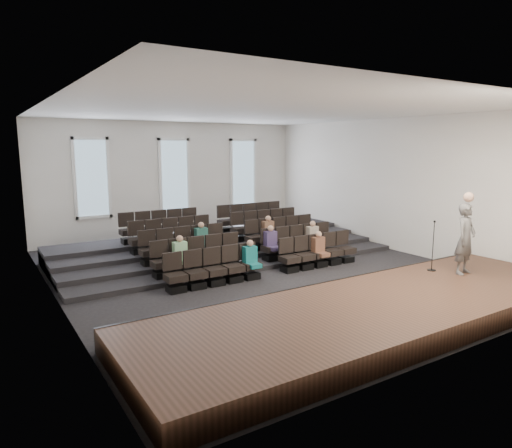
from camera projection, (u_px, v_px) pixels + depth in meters
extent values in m
plane|color=black|center=(260.00, 271.00, 14.62)|extent=(14.00, 14.00, 0.00)
cube|color=white|center=(260.00, 110.00, 13.79)|extent=(12.00, 14.00, 0.02)
cube|color=silver|center=(174.00, 180.00, 20.06)|extent=(12.00, 0.04, 5.00)
cube|color=silver|center=(467.00, 225.00, 8.35)|extent=(12.00, 0.04, 5.00)
cube|color=silver|center=(51.00, 206.00, 11.04)|extent=(0.04, 14.00, 5.00)
cube|color=silver|center=(393.00, 185.00, 17.37)|extent=(0.04, 14.00, 5.00)
cube|color=#472B1E|center=(382.00, 311.00, 10.32)|extent=(11.80, 3.60, 0.50)
cube|color=black|center=(330.00, 290.00, 11.80)|extent=(11.80, 0.06, 0.52)
cube|color=black|center=(225.00, 254.00, 16.55)|extent=(11.80, 4.80, 0.15)
cube|color=black|center=(219.00, 250.00, 16.97)|extent=(11.80, 3.75, 0.30)
cube|color=black|center=(212.00, 245.00, 17.40)|extent=(11.80, 2.70, 0.45)
cube|color=black|center=(206.00, 241.00, 17.82)|extent=(11.80, 1.65, 0.60)
cube|color=black|center=(176.00, 288.00, 12.46)|extent=(0.47, 0.43, 0.20)
cube|color=black|center=(176.00, 277.00, 12.41)|extent=(0.55, 0.50, 0.19)
cube|color=black|center=(172.00, 261.00, 12.51)|extent=(0.55, 0.08, 0.50)
cube|color=black|center=(196.00, 285.00, 12.77)|extent=(0.47, 0.43, 0.20)
cube|color=black|center=(196.00, 274.00, 12.72)|extent=(0.55, 0.50, 0.19)
cube|color=black|center=(192.00, 258.00, 12.83)|extent=(0.55, 0.08, 0.50)
cube|color=black|center=(215.00, 282.00, 13.09)|extent=(0.47, 0.43, 0.20)
cube|color=black|center=(215.00, 271.00, 13.04)|extent=(0.55, 0.50, 0.19)
cube|color=black|center=(211.00, 256.00, 13.14)|extent=(0.55, 0.08, 0.50)
cube|color=black|center=(233.00, 278.00, 13.40)|extent=(0.47, 0.43, 0.20)
cube|color=black|center=(233.00, 268.00, 13.35)|extent=(0.55, 0.50, 0.19)
cube|color=black|center=(230.00, 253.00, 13.46)|extent=(0.55, 0.08, 0.50)
cube|color=black|center=(251.00, 275.00, 13.72)|extent=(0.47, 0.43, 0.20)
cube|color=black|center=(251.00, 265.00, 13.67)|extent=(0.55, 0.50, 0.19)
cube|color=black|center=(247.00, 251.00, 13.78)|extent=(0.55, 0.08, 0.50)
cube|color=black|center=(289.00, 269.00, 14.48)|extent=(0.47, 0.43, 0.20)
cube|color=black|center=(290.00, 259.00, 14.43)|extent=(0.55, 0.50, 0.19)
cube|color=black|center=(286.00, 245.00, 14.54)|extent=(0.55, 0.08, 0.50)
cube|color=black|center=(304.00, 266.00, 14.80)|extent=(0.47, 0.43, 0.20)
cube|color=black|center=(305.00, 257.00, 14.75)|extent=(0.55, 0.50, 0.19)
cube|color=black|center=(301.00, 243.00, 14.85)|extent=(0.55, 0.08, 0.50)
cube|color=black|center=(319.00, 264.00, 15.11)|extent=(0.47, 0.43, 0.20)
cube|color=black|center=(319.00, 255.00, 15.06)|extent=(0.55, 0.50, 0.19)
cube|color=black|center=(315.00, 241.00, 15.17)|extent=(0.55, 0.08, 0.50)
cube|color=black|center=(332.00, 261.00, 15.43)|extent=(0.47, 0.43, 0.20)
cube|color=black|center=(333.00, 252.00, 15.38)|extent=(0.55, 0.50, 0.19)
cube|color=black|center=(329.00, 239.00, 15.49)|extent=(0.55, 0.08, 0.50)
cube|color=black|center=(345.00, 259.00, 15.75)|extent=(0.47, 0.43, 0.20)
cube|color=black|center=(346.00, 250.00, 15.69)|extent=(0.55, 0.50, 0.19)
cube|color=black|center=(342.00, 238.00, 15.80)|extent=(0.55, 0.08, 0.50)
cube|color=black|center=(162.00, 274.00, 13.31)|extent=(0.47, 0.43, 0.20)
cube|color=black|center=(162.00, 264.00, 13.26)|extent=(0.55, 0.50, 0.19)
cube|color=black|center=(158.00, 249.00, 13.36)|extent=(0.55, 0.08, 0.50)
cube|color=black|center=(181.00, 271.00, 13.62)|extent=(0.47, 0.43, 0.20)
cube|color=black|center=(181.00, 261.00, 13.57)|extent=(0.55, 0.50, 0.19)
cube|color=black|center=(178.00, 246.00, 13.68)|extent=(0.55, 0.08, 0.50)
cube|color=black|center=(199.00, 268.00, 13.94)|extent=(0.47, 0.43, 0.20)
cube|color=black|center=(199.00, 259.00, 13.89)|extent=(0.55, 0.50, 0.19)
cube|color=black|center=(196.00, 244.00, 14.00)|extent=(0.55, 0.08, 0.50)
cube|color=black|center=(217.00, 266.00, 14.26)|extent=(0.47, 0.43, 0.20)
cube|color=black|center=(217.00, 256.00, 14.20)|extent=(0.55, 0.50, 0.19)
cube|color=black|center=(213.00, 242.00, 14.31)|extent=(0.55, 0.08, 0.50)
cube|color=black|center=(233.00, 263.00, 14.57)|extent=(0.47, 0.43, 0.20)
cube|color=black|center=(233.00, 254.00, 14.52)|extent=(0.55, 0.50, 0.19)
cube|color=black|center=(230.00, 240.00, 14.63)|extent=(0.55, 0.08, 0.50)
cube|color=black|center=(271.00, 257.00, 15.33)|extent=(0.47, 0.43, 0.20)
cube|color=black|center=(271.00, 248.00, 15.28)|extent=(0.55, 0.50, 0.19)
cube|color=black|center=(268.00, 235.00, 15.39)|extent=(0.55, 0.08, 0.50)
cube|color=black|center=(285.00, 255.00, 15.65)|extent=(0.47, 0.43, 0.20)
cube|color=black|center=(286.00, 246.00, 15.60)|extent=(0.55, 0.50, 0.19)
cube|color=black|center=(282.00, 234.00, 15.71)|extent=(0.55, 0.08, 0.50)
cube|color=black|center=(299.00, 253.00, 15.97)|extent=(0.47, 0.43, 0.20)
cube|color=black|center=(299.00, 244.00, 15.91)|extent=(0.55, 0.50, 0.19)
cube|color=black|center=(296.00, 232.00, 16.02)|extent=(0.55, 0.08, 0.50)
cube|color=black|center=(313.00, 251.00, 16.28)|extent=(0.47, 0.43, 0.20)
cube|color=black|center=(313.00, 243.00, 16.23)|extent=(0.55, 0.50, 0.19)
cube|color=black|center=(309.00, 230.00, 16.34)|extent=(0.55, 0.08, 0.50)
cube|color=black|center=(325.00, 249.00, 16.60)|extent=(0.47, 0.43, 0.20)
cube|color=black|center=(326.00, 241.00, 16.55)|extent=(0.55, 0.50, 0.19)
cube|color=black|center=(322.00, 229.00, 16.65)|extent=(0.55, 0.08, 0.50)
cube|color=black|center=(150.00, 262.00, 14.16)|extent=(0.47, 0.42, 0.20)
cube|color=black|center=(149.00, 252.00, 14.11)|extent=(0.55, 0.50, 0.19)
cube|color=black|center=(146.00, 238.00, 14.21)|extent=(0.55, 0.08, 0.50)
cube|color=black|center=(168.00, 259.00, 14.47)|extent=(0.47, 0.42, 0.20)
cube|color=black|center=(168.00, 250.00, 14.42)|extent=(0.55, 0.50, 0.19)
cube|color=black|center=(165.00, 236.00, 14.53)|extent=(0.55, 0.08, 0.50)
cube|color=black|center=(185.00, 257.00, 14.79)|extent=(0.47, 0.42, 0.20)
cube|color=black|center=(185.00, 247.00, 14.74)|extent=(0.55, 0.50, 0.19)
cube|color=black|center=(182.00, 234.00, 14.85)|extent=(0.55, 0.08, 0.50)
cube|color=black|center=(202.00, 255.00, 15.11)|extent=(0.47, 0.42, 0.20)
cube|color=black|center=(202.00, 245.00, 15.05)|extent=(0.55, 0.50, 0.19)
cube|color=black|center=(199.00, 232.00, 15.16)|extent=(0.55, 0.08, 0.50)
cube|color=black|center=(218.00, 252.00, 15.42)|extent=(0.47, 0.42, 0.20)
cube|color=black|center=(218.00, 243.00, 15.37)|extent=(0.55, 0.50, 0.19)
cube|color=black|center=(215.00, 230.00, 15.48)|extent=(0.55, 0.08, 0.50)
cube|color=black|center=(254.00, 247.00, 16.18)|extent=(0.47, 0.42, 0.20)
cube|color=black|center=(254.00, 239.00, 16.13)|extent=(0.55, 0.50, 0.19)
cube|color=black|center=(251.00, 227.00, 16.24)|extent=(0.55, 0.08, 0.50)
cube|color=black|center=(268.00, 245.00, 16.50)|extent=(0.47, 0.42, 0.20)
cube|color=black|center=(269.00, 237.00, 16.45)|extent=(0.55, 0.50, 0.19)
cube|color=black|center=(265.00, 225.00, 16.56)|extent=(0.55, 0.08, 0.50)
cube|color=black|center=(282.00, 244.00, 16.82)|extent=(0.47, 0.42, 0.20)
cube|color=black|center=(282.00, 235.00, 16.76)|extent=(0.55, 0.50, 0.19)
cube|color=black|center=(279.00, 224.00, 16.87)|extent=(0.55, 0.08, 0.50)
cube|color=black|center=(295.00, 242.00, 17.13)|extent=(0.47, 0.42, 0.20)
cube|color=black|center=(295.00, 234.00, 17.08)|extent=(0.55, 0.50, 0.19)
cube|color=black|center=(292.00, 222.00, 17.19)|extent=(0.55, 0.08, 0.50)
cube|color=black|center=(307.00, 240.00, 17.45)|extent=(0.47, 0.42, 0.20)
cube|color=black|center=(308.00, 232.00, 17.40)|extent=(0.55, 0.50, 0.19)
cube|color=black|center=(304.00, 221.00, 17.50)|extent=(0.55, 0.08, 0.50)
cube|color=black|center=(139.00, 251.00, 15.01)|extent=(0.47, 0.42, 0.20)
cube|color=black|center=(138.00, 241.00, 14.96)|extent=(0.55, 0.50, 0.19)
cube|color=black|center=(136.00, 228.00, 15.07)|extent=(0.55, 0.08, 0.50)
cube|color=black|center=(156.00, 248.00, 15.33)|extent=(0.47, 0.42, 0.20)
cube|color=black|center=(156.00, 239.00, 15.27)|extent=(0.55, 0.50, 0.19)
cube|color=black|center=(153.00, 226.00, 15.38)|extent=(0.55, 0.08, 0.50)
cube|color=black|center=(173.00, 246.00, 15.64)|extent=(0.47, 0.42, 0.20)
cube|color=black|center=(173.00, 238.00, 15.59)|extent=(0.55, 0.50, 0.19)
cube|color=black|center=(170.00, 225.00, 15.70)|extent=(0.55, 0.08, 0.50)
cube|color=black|center=(189.00, 244.00, 15.96)|extent=(0.47, 0.42, 0.20)
cube|color=black|center=(189.00, 236.00, 15.91)|extent=(0.55, 0.50, 0.19)
cube|color=black|center=(186.00, 223.00, 16.01)|extent=(0.55, 0.08, 0.50)
cube|color=black|center=(204.00, 243.00, 16.27)|extent=(0.47, 0.42, 0.20)
cube|color=black|center=(204.00, 234.00, 16.22)|extent=(0.55, 0.50, 0.19)
cube|color=black|center=(202.00, 222.00, 16.33)|extent=(0.55, 0.08, 0.50)
cube|color=black|center=(240.00, 238.00, 17.04)|extent=(0.47, 0.42, 0.20)
cube|color=black|center=(239.00, 230.00, 16.98)|extent=(0.55, 0.50, 0.19)
cube|color=black|center=(237.00, 219.00, 17.09)|extent=(0.55, 0.08, 0.50)
cube|color=black|center=(253.00, 237.00, 17.35)|extent=(0.47, 0.42, 0.20)
cube|color=black|center=(253.00, 229.00, 17.30)|extent=(0.55, 0.50, 0.19)
cube|color=black|center=(250.00, 217.00, 17.41)|extent=(0.55, 0.08, 0.50)
cube|color=black|center=(266.00, 235.00, 17.67)|extent=(0.47, 0.42, 0.20)
cube|color=black|center=(266.00, 227.00, 17.62)|extent=(0.55, 0.50, 0.19)
cube|color=black|center=(263.00, 216.00, 17.72)|extent=(0.55, 0.08, 0.50)
cube|color=black|center=(279.00, 234.00, 17.98)|extent=(0.47, 0.42, 0.20)
cube|color=black|center=(279.00, 226.00, 17.93)|extent=(0.55, 0.50, 0.19)
cube|color=black|center=(276.00, 215.00, 18.04)|extent=(0.55, 0.08, 0.50)
cube|color=black|center=(291.00, 232.00, 18.30)|extent=(0.47, 0.42, 0.20)
cube|color=black|center=(291.00, 224.00, 18.25)|extent=(0.55, 0.50, 0.19)
cube|color=black|center=(288.00, 214.00, 18.35)|extent=(0.55, 0.08, 0.50)
cube|color=black|center=(129.00, 241.00, 15.86)|extent=(0.47, 0.42, 0.20)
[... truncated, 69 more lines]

